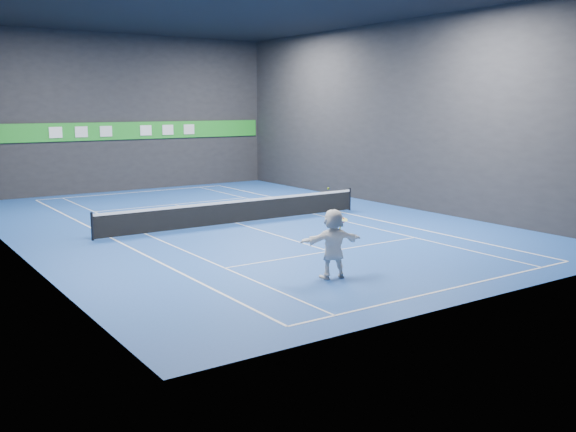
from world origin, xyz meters
TOP-DOWN VIEW (x-y plane):
  - ground at (0.00, 0.00)m, footprint 26.00×26.00m
  - ceiling at (0.00, 0.00)m, footprint 26.00×26.00m
  - wall_back at (0.00, 13.00)m, footprint 18.00×0.10m
  - wall_front at (0.00, -13.00)m, footprint 18.00×0.10m
  - wall_left at (-9.00, 0.00)m, footprint 0.10×26.00m
  - wall_right at (9.00, 0.00)m, footprint 0.10×26.00m
  - baseline_near at (0.00, -11.89)m, footprint 10.98×0.08m
  - baseline_far at (0.00, 11.89)m, footprint 10.98×0.08m
  - sideline_doubles_left at (-5.49, 0.00)m, footprint 0.08×23.78m
  - sideline_doubles_right at (5.49, 0.00)m, footprint 0.08×23.78m
  - sideline_singles_left at (-4.11, 0.00)m, footprint 0.06×23.78m
  - sideline_singles_right at (4.11, 0.00)m, footprint 0.06×23.78m
  - service_line_near at (0.00, -6.40)m, footprint 8.23×0.06m
  - service_line_far at (0.00, 6.40)m, footprint 8.23×0.06m
  - center_service_line at (0.00, 0.00)m, footprint 0.06×12.80m
  - player at (-2.03, -9.16)m, footprint 1.99×1.06m
  - tennis_ball at (-2.24, -9.17)m, footprint 0.07×0.07m
  - tennis_net at (0.00, 0.00)m, footprint 12.50×0.10m
  - sponsor_banner at (0.00, 12.93)m, footprint 17.64×0.11m
  - tennis_racket at (-1.72, -9.11)m, footprint 0.49×0.35m

SIDE VIEW (x-z plane):
  - ground at x=0.00m, z-range 0.00..0.00m
  - baseline_near at x=0.00m, z-range 0.00..0.01m
  - baseline_far at x=0.00m, z-range 0.00..0.01m
  - sideline_doubles_left at x=-5.49m, z-range 0.00..0.01m
  - sideline_doubles_right at x=5.49m, z-range 0.00..0.01m
  - sideline_singles_left at x=-4.11m, z-range 0.00..0.01m
  - sideline_singles_right at x=4.11m, z-range 0.00..0.01m
  - service_line_near at x=0.00m, z-range 0.00..0.01m
  - service_line_far at x=0.00m, z-range 0.00..0.01m
  - center_service_line at x=0.00m, z-range 0.00..0.01m
  - tennis_net at x=0.00m, z-range 0.00..1.07m
  - player at x=-2.03m, z-range 0.00..2.05m
  - tennis_racket at x=-1.72m, z-range 1.40..1.94m
  - tennis_ball at x=-2.24m, z-range 2.62..2.68m
  - sponsor_banner at x=0.00m, z-range 3.00..4.00m
  - wall_back at x=0.00m, z-range 0.00..9.00m
  - wall_front at x=0.00m, z-range 0.00..9.00m
  - wall_left at x=-9.00m, z-range 0.00..9.00m
  - wall_right at x=9.00m, z-range 0.00..9.00m
  - ceiling at x=0.00m, z-range 9.00..9.00m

